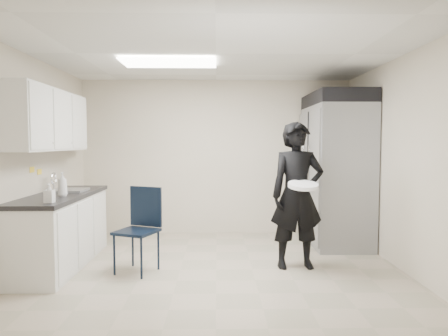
{
  "coord_description": "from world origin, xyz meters",
  "views": [
    {
      "loc": [
        0.01,
        -4.78,
        1.55
      ],
      "look_at": [
        0.1,
        0.2,
        1.23
      ],
      "focal_mm": 32.0,
      "sensor_mm": 36.0,
      "label": 1
    }
  ],
  "objects_px": {
    "folding_chair": "(137,232)",
    "man_tuxedo": "(297,195)",
    "commercial_fridge": "(336,175)",
    "lower_counter": "(61,232)"
  },
  "relations": [
    {
      "from": "folding_chair",
      "to": "man_tuxedo",
      "type": "relative_size",
      "value": 0.54
    },
    {
      "from": "commercial_fridge",
      "to": "man_tuxedo",
      "type": "height_order",
      "value": "commercial_fridge"
    },
    {
      "from": "lower_counter",
      "to": "commercial_fridge",
      "type": "relative_size",
      "value": 0.9
    },
    {
      "from": "lower_counter",
      "to": "commercial_fridge",
      "type": "height_order",
      "value": "commercial_fridge"
    },
    {
      "from": "lower_counter",
      "to": "man_tuxedo",
      "type": "xyz_separation_m",
      "value": [
        2.95,
        -0.12,
        0.47
      ]
    },
    {
      "from": "folding_chair",
      "to": "man_tuxedo",
      "type": "height_order",
      "value": "man_tuxedo"
    },
    {
      "from": "folding_chair",
      "to": "man_tuxedo",
      "type": "distance_m",
      "value": 2.0
    },
    {
      "from": "folding_chair",
      "to": "commercial_fridge",
      "type": "bearing_deg",
      "value": 48.65
    },
    {
      "from": "folding_chair",
      "to": "man_tuxedo",
      "type": "bearing_deg",
      "value": 27.28
    },
    {
      "from": "lower_counter",
      "to": "folding_chair",
      "type": "bearing_deg",
      "value": -15.66
    }
  ]
}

